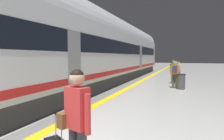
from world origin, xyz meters
The scene contains 11 objects.
safety_line_strip centered at (-0.66, 10.00, 0.00)m, with size 0.36×80.00×0.01m, color yellow.
tactile_edge_band centered at (-1.02, 10.00, 0.00)m, with size 0.68×80.00×0.01m, color slate.
high_speed_train centered at (-2.83, 10.35, 2.50)m, with size 2.94×33.43×4.97m.
traveller_foreground centered at (1.18, 1.17, 1.01)m, with size 0.58×0.35×1.74m.
passenger_near centered at (1.81, 13.25, 1.04)m, with size 0.53×0.40×1.75m.
suitcase_near centered at (2.13, 13.16, 0.36)m, with size 0.44×0.38×1.06m.
passenger_mid centered at (2.01, 11.08, 1.02)m, with size 0.54×0.34×1.72m.
suitcase_mid centered at (2.33, 10.93, 0.31)m, with size 0.39×0.25×0.57m.
passenger_far centered at (2.08, 14.27, 0.93)m, with size 0.50×0.21×1.60m.
duffel_bag_far centered at (2.40, 13.94, 0.15)m, with size 0.44×0.26×0.36m.
waste_bin centered at (2.40, 10.84, 0.46)m, with size 0.46×0.46×0.91m.
Camera 1 is at (2.68, -1.30, 1.93)m, focal length 31.45 mm.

